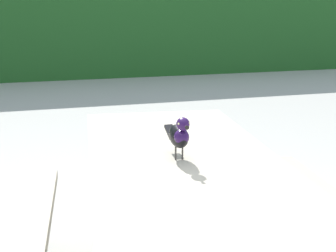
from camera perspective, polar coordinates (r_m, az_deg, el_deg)
hedge_wall at (r=9.73m, az=-13.72°, el=12.98°), size 28.00×1.79×2.38m
picnic_table_foreground at (r=1.96m, az=2.21°, el=-9.27°), size 1.86×1.89×0.74m
bird_grackle at (r=1.88m, az=1.37°, el=-1.07°), size 0.08×0.29×0.18m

